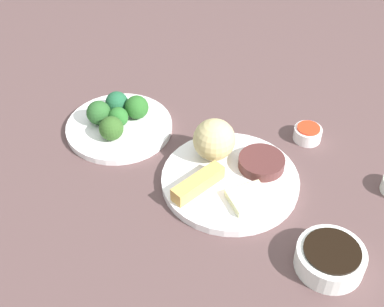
# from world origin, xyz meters

# --- Properties ---
(tabletop) EXTENTS (2.20, 2.20, 0.02)m
(tabletop) POSITION_xyz_m (0.00, 0.00, 0.01)
(tabletop) COLOR #533B3B
(tabletop) RESTS_ON ground
(main_plate) EXTENTS (0.26, 0.26, 0.02)m
(main_plate) POSITION_xyz_m (-0.04, -0.01, 0.03)
(main_plate) COLOR white
(main_plate) RESTS_ON tabletop
(rice_scoop) EXTENTS (0.08, 0.08, 0.08)m
(rice_scoop) POSITION_xyz_m (-0.07, -0.07, 0.08)
(rice_scoop) COLOR tan
(rice_scoop) RESTS_ON main_plate
(spring_roll) EXTENTS (0.11, 0.04, 0.03)m
(spring_roll) POSITION_xyz_m (0.02, -0.04, 0.05)
(spring_roll) COLOR tan
(spring_roll) RESTS_ON main_plate
(crab_rangoon_wonton) EXTENTS (0.09, 0.08, 0.01)m
(crab_rangoon_wonton) POSITION_xyz_m (-0.02, 0.05, 0.04)
(crab_rangoon_wonton) COLOR beige
(crab_rangoon_wonton) RESTS_ON main_plate
(stir_fry_heap) EXTENTS (0.09, 0.09, 0.02)m
(stir_fry_heap) POSITION_xyz_m (-0.11, 0.02, 0.05)
(stir_fry_heap) COLOR #4D2625
(stir_fry_heap) RESTS_ON main_plate
(broccoli_plate) EXTENTS (0.23, 0.23, 0.01)m
(broccoli_plate) POSITION_xyz_m (-0.01, -0.29, 0.03)
(broccoli_plate) COLOR white
(broccoli_plate) RESTS_ON tabletop
(broccoli_floret_0) EXTENTS (0.04, 0.04, 0.04)m
(broccoli_floret_0) POSITION_xyz_m (-0.01, -0.29, 0.06)
(broccoli_floret_0) COLOR #266225
(broccoli_floret_0) RESTS_ON broccoli_plate
(broccoli_floret_1) EXTENTS (0.05, 0.05, 0.05)m
(broccoli_floret_1) POSITION_xyz_m (0.03, -0.27, 0.06)
(broccoli_floret_1) COLOR #2F5721
(broccoli_floret_1) RESTS_ON broccoli_plate
(broccoli_floret_2) EXTENTS (0.05, 0.05, 0.05)m
(broccoli_floret_2) POSITION_xyz_m (-0.06, -0.28, 0.06)
(broccoli_floret_2) COLOR #275E23
(broccoli_floret_2) RESTS_ON broccoli_plate
(broccoli_floret_3) EXTENTS (0.05, 0.05, 0.05)m
(broccoli_floret_3) POSITION_xyz_m (-0.04, -0.32, 0.06)
(broccoli_floret_3) COLOR #1F5736
(broccoli_floret_3) RESTS_ON broccoli_plate
(broccoli_floret_4) EXTENTS (0.05, 0.05, 0.05)m
(broccoli_floret_4) POSITION_xyz_m (0.01, -0.32, 0.06)
(broccoli_floret_4) COLOR #285927
(broccoli_floret_4) RESTS_ON broccoli_plate
(soy_sauce_bowl) EXTENTS (0.11, 0.11, 0.04)m
(soy_sauce_bowl) POSITION_xyz_m (-0.00, 0.23, 0.04)
(soy_sauce_bowl) COLOR white
(soy_sauce_bowl) RESTS_ON tabletop
(soy_sauce_bowl_liquid) EXTENTS (0.09, 0.09, 0.00)m
(soy_sauce_bowl_liquid) POSITION_xyz_m (-0.00, 0.23, 0.06)
(soy_sauce_bowl_liquid) COLOR black
(soy_sauce_bowl_liquid) RESTS_ON soy_sauce_bowl
(sauce_ramekin_sweet_and_sour) EXTENTS (0.06, 0.06, 0.03)m
(sauce_ramekin_sweet_and_sour) POSITION_xyz_m (-0.25, 0.03, 0.03)
(sauce_ramekin_sweet_and_sour) COLOR white
(sauce_ramekin_sweet_and_sour) RESTS_ON tabletop
(sauce_ramekin_sweet_and_sour_liquid) EXTENTS (0.05, 0.05, 0.00)m
(sauce_ramekin_sweet_and_sour_liquid) POSITION_xyz_m (-0.25, 0.03, 0.05)
(sauce_ramekin_sweet_and_sour_liquid) COLOR red
(sauce_ramekin_sweet_and_sour_liquid) RESTS_ON sauce_ramekin_sweet_and_sour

